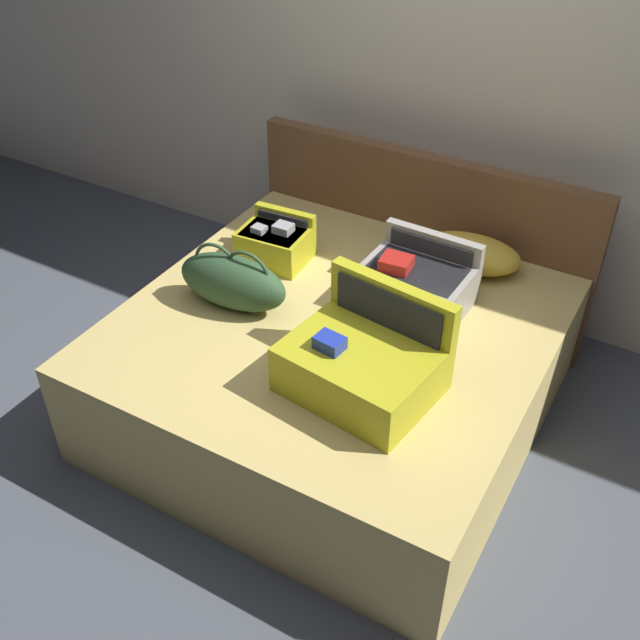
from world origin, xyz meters
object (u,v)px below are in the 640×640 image
(hard_case_medium, at_px, (417,282))
(pillow_near_headboard, at_px, (470,253))
(bed, at_px, (334,368))
(hard_case_large, at_px, (363,362))
(hard_case_small, at_px, (275,242))
(duffel_bag, at_px, (233,281))

(hard_case_medium, bearing_deg, pillow_near_headboard, 77.74)
(bed, xyz_separation_m, hard_case_large, (0.30, -0.32, 0.41))
(hard_case_small, height_order, duffel_bag, duffel_bag)
(duffel_bag, bearing_deg, hard_case_medium, 31.11)
(hard_case_large, bearing_deg, hard_case_small, 150.22)
(hard_case_medium, bearing_deg, hard_case_small, -177.39)
(hard_case_small, relative_size, duffel_bag, 0.63)
(hard_case_small, bearing_deg, duffel_bag, -87.86)
(hard_case_small, distance_m, duffel_bag, 0.42)
(hard_case_small, bearing_deg, pillow_near_headboard, 21.85)
(hard_case_medium, bearing_deg, duffel_bag, -147.06)
(bed, height_order, pillow_near_headboard, pillow_near_headboard)
(pillow_near_headboard, bearing_deg, hard_case_large, -92.76)
(hard_case_large, xyz_separation_m, hard_case_medium, (-0.05, 0.63, -0.01))
(hard_case_medium, distance_m, hard_case_small, 0.76)
(duffel_bag, bearing_deg, bed, 14.49)
(hard_case_medium, relative_size, duffel_bag, 0.89)
(bed, distance_m, hard_case_large, 0.60)
(bed, bearing_deg, pillow_near_headboard, 63.83)
(duffel_bag, bearing_deg, hard_case_small, 96.08)
(hard_case_large, bearing_deg, hard_case_medium, 102.46)
(hard_case_large, bearing_deg, duffel_bag, 172.94)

